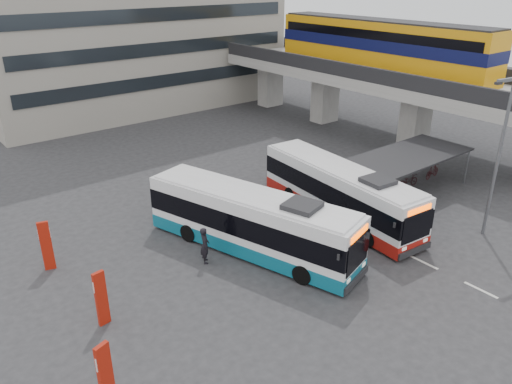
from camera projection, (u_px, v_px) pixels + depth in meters
ground at (344, 254)px, 25.48m from camera, size 120.00×120.00×0.00m
viaduct at (379, 63)px, 41.32m from camera, size 8.00×32.00×9.68m
bike_shelter at (401, 170)px, 31.78m from camera, size 10.00×4.00×2.54m
road_markings at (424, 262)px, 24.77m from camera, size 0.15×7.60×0.01m
bus_main at (339, 192)px, 28.87m from camera, size 3.42×11.42×3.33m
bus_teal at (251, 222)px, 25.26m from camera, size 5.73×11.90×3.45m
pedestrian at (205, 245)px, 24.44m from camera, size 0.72×0.82×1.90m
lamp_post at (499, 150)px, 25.46m from camera, size 1.51×0.38×8.61m
sign_totem_south at (105, 376)px, 16.07m from camera, size 0.55×0.32×2.58m
sign_totem_mid at (101, 298)px, 19.99m from camera, size 0.53×0.24×2.47m
sign_totem_north at (46, 245)px, 23.73m from camera, size 0.54×0.31×2.55m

